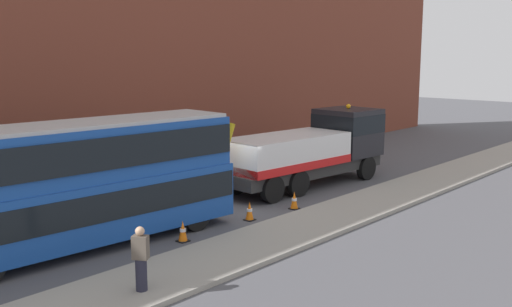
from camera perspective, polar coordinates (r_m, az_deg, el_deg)
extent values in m
plane|color=#4C4C51|center=(24.02, -3.48, -5.29)|extent=(120.00, 120.00, 0.00)
cube|color=gray|center=(21.33, 4.56, -7.05)|extent=(60.00, 2.80, 0.15)
cube|color=brown|center=(28.72, -13.92, 13.02)|extent=(60.00, 1.20, 16.00)
cube|color=#2D2D2D|center=(27.77, 4.72, -1.43)|extent=(9.14, 2.88, 0.55)
cube|color=black|center=(29.98, 8.80, 2.08)|extent=(2.79, 2.79, 2.30)
cube|color=black|center=(29.93, 8.83, 2.93)|extent=(2.82, 2.82, 0.90)
cube|color=silver|center=(26.64, 2.90, 0.24)|extent=(6.28, 3.05, 1.40)
cube|color=red|center=(26.73, 2.89, -0.85)|extent=(6.28, 3.10, 0.36)
cylinder|color=#B79914|center=(24.06, -3.16, -0.07)|extent=(1.25, 0.37, 2.52)
sphere|color=orange|center=(29.84, 8.87, 4.50)|extent=(0.24, 0.24, 0.24)
cylinder|color=black|center=(31.00, 7.20, -0.81)|extent=(1.18, 0.43, 1.16)
cylinder|color=black|center=(29.69, 10.54, -1.37)|extent=(1.18, 0.43, 1.16)
cylinder|color=black|center=(27.36, 0.60, -2.16)|extent=(1.18, 0.43, 1.16)
cylinder|color=black|center=(25.86, 4.06, -2.88)|extent=(1.18, 0.43, 1.16)
cylinder|color=black|center=(26.28, -1.89, -2.66)|extent=(1.18, 0.43, 1.16)
cylinder|color=black|center=(24.72, 1.57, -3.46)|extent=(1.18, 0.43, 1.16)
cube|color=#19479E|center=(19.73, -16.74, -5.18)|extent=(11.16, 3.32, 1.90)
cube|color=#19479E|center=(19.36, -17.00, -0.02)|extent=(10.93, 3.20, 1.70)
cube|color=black|center=(19.67, -16.78, -4.47)|extent=(11.05, 3.36, 0.90)
cube|color=black|center=(19.34, -17.02, 0.27)|extent=(10.83, 3.34, 1.00)
cube|color=#B2B2B2|center=(19.23, -17.14, 2.65)|extent=(10.70, 3.08, 0.12)
cube|color=yellow|center=(22.45, -4.31, 0.26)|extent=(0.17, 1.50, 0.44)
cylinder|color=black|center=(22.76, -9.15, -4.90)|extent=(1.06, 0.38, 1.04)
cylinder|color=black|center=(21.07, -5.76, -6.02)|extent=(1.06, 0.38, 1.04)
cylinder|color=#232333|center=(15.84, -10.96, -11.36)|extent=(0.41, 0.41, 0.85)
cube|color=brown|center=(15.60, -11.04, -8.84)|extent=(0.43, 0.48, 0.62)
sphere|color=tan|center=(15.47, -11.10, -7.33)|extent=(0.24, 0.24, 0.24)
cone|color=orange|center=(19.99, -7.05, -7.40)|extent=(0.32, 0.32, 0.72)
cylinder|color=white|center=(19.98, -7.05, -7.30)|extent=(0.21, 0.21, 0.10)
cube|color=black|center=(20.09, -7.02, -8.33)|extent=(0.36, 0.36, 0.04)
cone|color=orange|center=(22.26, -0.63, -5.54)|extent=(0.32, 0.32, 0.72)
cylinder|color=white|center=(22.25, -0.63, -5.45)|extent=(0.21, 0.21, 0.10)
cube|color=black|center=(22.35, -0.62, -6.38)|extent=(0.36, 0.36, 0.04)
cone|color=orange|center=(23.85, 3.70, -4.51)|extent=(0.32, 0.32, 0.72)
cylinder|color=white|center=(23.84, 3.70, -4.43)|extent=(0.21, 0.21, 0.10)
cube|color=black|center=(23.94, 3.69, -5.30)|extent=(0.36, 0.36, 0.04)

